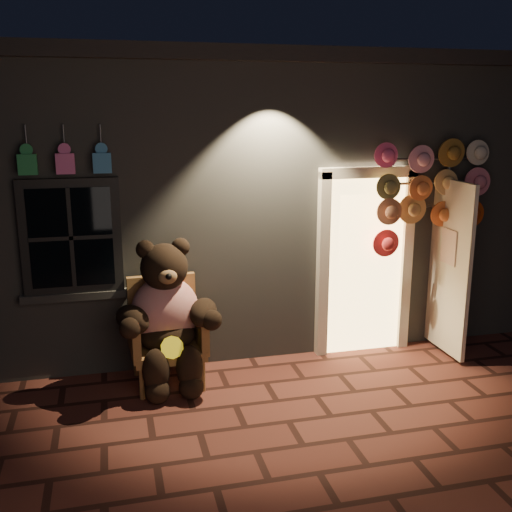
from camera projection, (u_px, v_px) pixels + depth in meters
name	position (u px, v px, depth m)	size (l,w,h in m)	color
ground	(289.00, 422.00, 5.56)	(60.00, 60.00, 0.00)	#5D2B23
shop_building	(212.00, 184.00, 8.90)	(7.30, 5.95, 3.51)	slate
wicker_armchair	(166.00, 331.00, 6.29)	(0.79, 0.72, 1.10)	#8E5F37
teddy_bear	(167.00, 316.00, 6.11)	(1.13, 0.90, 1.56)	#AB1312
hat_rack	(429.00, 190.00, 6.77)	(1.40, 0.22, 2.47)	#59595E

